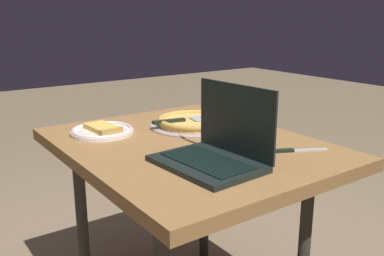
{
  "coord_description": "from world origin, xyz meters",
  "views": [
    {
      "loc": [
        -1.24,
        0.86,
        1.2
      ],
      "look_at": [
        -0.02,
        0.0,
        0.8
      ],
      "focal_mm": 39.84,
      "sensor_mm": 36.0,
      "label": 1
    }
  ],
  "objects_px": {
    "dining_table": "(188,160)",
    "pizza_tray": "(193,122)",
    "pizza_plate": "(102,130)",
    "table_knife": "(292,150)",
    "laptop": "(216,148)"
  },
  "relations": [
    {
      "from": "dining_table",
      "to": "pizza_tray",
      "type": "relative_size",
      "value": 2.9
    },
    {
      "from": "pizza_plate",
      "to": "table_knife",
      "type": "distance_m",
      "value": 0.74
    },
    {
      "from": "pizza_plate",
      "to": "dining_table",
      "type": "bearing_deg",
      "value": -143.64
    },
    {
      "from": "laptop",
      "to": "table_knife",
      "type": "height_order",
      "value": "laptop"
    },
    {
      "from": "dining_table",
      "to": "laptop",
      "type": "relative_size",
      "value": 3.03
    },
    {
      "from": "pizza_plate",
      "to": "pizza_tray",
      "type": "distance_m",
      "value": 0.38
    },
    {
      "from": "dining_table",
      "to": "laptop",
      "type": "height_order",
      "value": "laptop"
    },
    {
      "from": "dining_table",
      "to": "pizza_plate",
      "type": "distance_m",
      "value": 0.37
    },
    {
      "from": "laptop",
      "to": "pizza_tray",
      "type": "distance_m",
      "value": 0.47
    },
    {
      "from": "dining_table",
      "to": "laptop",
      "type": "bearing_deg",
      "value": 165.38
    },
    {
      "from": "dining_table",
      "to": "table_knife",
      "type": "height_order",
      "value": "table_knife"
    },
    {
      "from": "laptop",
      "to": "pizza_plate",
      "type": "relative_size",
      "value": 1.41
    },
    {
      "from": "pizza_plate",
      "to": "table_knife",
      "type": "height_order",
      "value": "pizza_plate"
    },
    {
      "from": "pizza_tray",
      "to": "table_knife",
      "type": "relative_size",
      "value": 1.82
    },
    {
      "from": "pizza_plate",
      "to": "pizza_tray",
      "type": "relative_size",
      "value": 0.68
    }
  ]
}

